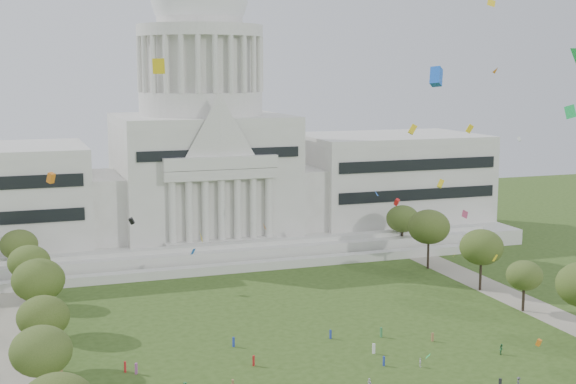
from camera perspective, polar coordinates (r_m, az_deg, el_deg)
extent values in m
cube|color=beige|center=(216.63, -6.11, -3.09)|extent=(160.00, 60.00, 4.00)
cube|color=beige|center=(185.66, -3.77, -5.38)|extent=(130.00, 3.00, 2.00)
cube|color=beige|center=(192.81, -4.41, -4.40)|extent=(140.00, 3.00, 5.00)
cube|color=beige|center=(231.94, 7.25, 0.93)|extent=(50.00, 34.00, 22.00)
cube|color=beige|center=(207.54, -13.24, -0.99)|extent=(12.00, 26.00, 16.00)
cube|color=beige|center=(219.57, 0.90, -0.23)|extent=(12.00, 26.00, 16.00)
cube|color=beige|center=(212.97, -6.12, 1.07)|extent=(44.00, 38.00, 28.00)
cube|color=beige|center=(193.29, -4.78, 1.26)|extent=(28.00, 3.00, 2.40)
cube|color=black|center=(216.55, 9.28, 0.86)|extent=(46.00, 0.40, 11.00)
cylinder|color=beige|center=(211.27, -6.20, 6.29)|extent=(32.00, 32.00, 6.00)
cylinder|color=beige|center=(211.09, -6.25, 9.00)|extent=(28.00, 28.00, 14.00)
cylinder|color=beige|center=(211.31, -6.29, 11.31)|extent=(32.40, 32.40, 3.00)
cylinder|color=beige|center=(211.63, -6.31, 12.80)|extent=(22.00, 22.00, 8.00)
cube|color=gray|center=(130.14, -18.54, -12.54)|extent=(8.00, 160.00, 0.04)
cube|color=gray|center=(161.48, 18.34, -8.35)|extent=(8.00, 160.00, 0.04)
ellipsoid|color=#394D1C|center=(115.33, -17.16, -10.75)|extent=(8.42, 8.42, 6.89)
cylinder|color=black|center=(132.98, -16.91, -10.80)|extent=(0.56, 0.56, 5.27)
ellipsoid|color=#344716|center=(131.25, -17.02, -8.49)|extent=(8.12, 8.12, 6.65)
cylinder|color=black|center=(162.19, 16.39, -7.35)|extent=(0.56, 0.56, 4.56)
ellipsoid|color=#3C501E|center=(160.95, 16.46, -5.70)|extent=(7.01, 7.01, 5.74)
cylinder|color=black|center=(150.46, -17.22, -8.36)|extent=(0.56, 0.56, 6.03)
ellipsoid|color=#354B17|center=(148.75, -17.33, -6.00)|extent=(9.29, 9.29, 7.60)
cylinder|color=black|center=(174.58, 13.52, -5.86)|extent=(0.56, 0.56, 5.97)
ellipsoid|color=#354918|center=(173.12, 13.60, -3.83)|extent=(9.19, 9.19, 7.52)
cylinder|color=black|center=(168.41, -17.84, -6.67)|extent=(0.56, 0.56, 5.41)
ellipsoid|color=#3A501A|center=(167.02, -17.94, -4.78)|extent=(8.33, 8.33, 6.81)
cylinder|color=black|center=(190.64, 9.93, -4.45)|extent=(0.56, 0.56, 6.37)
ellipsoid|color=#374819|center=(189.23, 9.99, -2.45)|extent=(9.82, 9.82, 8.03)
cylinder|color=black|center=(185.97, -18.50, -5.28)|extent=(0.56, 0.56, 5.32)
ellipsoid|color=#38481A|center=(184.73, -18.59, -3.58)|extent=(8.19, 8.19, 6.70)
cylinder|color=black|center=(207.28, 8.12, -3.47)|extent=(0.56, 0.56, 5.47)
ellipsoid|color=#34491A|center=(206.15, 8.15, -1.89)|extent=(8.42, 8.42, 6.89)
imported|color=#33723F|center=(138.12, 14.95, -10.74)|extent=(0.93, 1.00, 1.76)
imported|color=silver|center=(120.33, 5.80, -13.44)|extent=(0.72, 1.14, 1.83)
imported|color=#4C4C51|center=(125.47, 16.08, -12.86)|extent=(0.74, 1.10, 1.56)
imported|color=silver|center=(129.99, 9.39, -11.88)|extent=(0.77, 0.98, 1.47)
cube|color=olive|center=(141.82, 10.24, -10.12)|extent=(0.41, 0.27, 1.49)
cube|color=#994C8C|center=(127.73, -10.75, -12.23)|extent=(0.48, 0.54, 1.73)
cube|color=navy|center=(137.33, -3.89, -10.60)|extent=(0.33, 0.47, 1.65)
cube|color=olive|center=(128.92, -15.83, -12.22)|extent=(0.42, 0.52, 1.70)
cube|color=silver|center=(134.64, 6.12, -11.02)|extent=(0.50, 0.37, 1.70)
cube|color=#33723F|center=(142.57, 6.64, -9.88)|extent=(0.32, 0.48, 1.74)
cube|color=#26262B|center=(124.17, 14.85, -13.04)|extent=(0.49, 0.48, 1.59)
cube|color=#B21E1E|center=(128.93, -2.46, -11.90)|extent=(0.46, 0.51, 1.65)
cube|color=navy|center=(129.72, 6.83, -11.85)|extent=(0.32, 0.44, 1.53)
cube|color=navy|center=(141.10, 3.04, -10.07)|extent=(0.27, 0.42, 1.55)
cube|color=#B21E1E|center=(128.74, -11.51, -12.09)|extent=(0.30, 0.47, 1.71)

